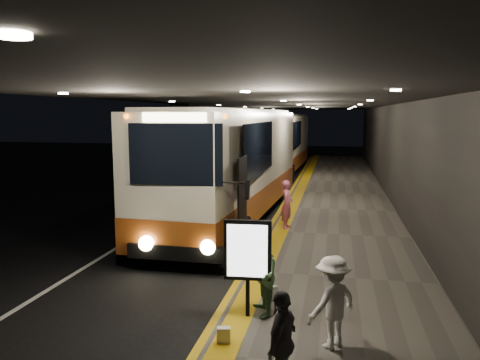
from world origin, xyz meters
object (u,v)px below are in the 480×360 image
(passenger_waiting_grey, at_px, (282,342))
(bag_plain, at_px, (224,335))
(passenger_waiting_green, at_px, (261,275))
(bag_polka, at_px, (270,294))
(stanchion_post, at_px, (259,247))
(coach_second, at_px, (280,146))
(passenger_boarding, at_px, (287,204))
(info_sign, at_px, (248,252))
(passenger_waiting_white, at_px, (332,302))
(coach_main, at_px, (233,169))

(passenger_waiting_grey, relative_size, bag_plain, 5.27)
(passenger_waiting_green, xyz_separation_m, bag_polka, (0.10, 0.66, -0.62))
(passenger_waiting_green, relative_size, stanchion_post, 1.48)
(passenger_waiting_grey, bearing_deg, coach_second, -157.91)
(passenger_boarding, relative_size, bag_plain, 5.87)
(coach_second, distance_m, passenger_waiting_grey, 25.66)
(info_sign, bearing_deg, passenger_waiting_green, 25.27)
(coach_second, relative_size, info_sign, 6.50)
(bag_plain, bearing_deg, passenger_waiting_white, 8.35)
(coach_main, xyz_separation_m, bag_plain, (2.00, -9.77, -1.65))
(passenger_boarding, bearing_deg, passenger_waiting_grey, -169.37)
(passenger_waiting_green, xyz_separation_m, stanchion_post, (-0.48, 2.76, -0.26))
(passenger_waiting_grey, bearing_deg, passenger_waiting_white, 170.48)
(coach_main, distance_m, bag_plain, 10.11)
(coach_main, xyz_separation_m, coach_second, (0.08, 14.51, -0.10))
(stanchion_post, bearing_deg, passenger_waiting_grey, -77.33)
(coach_second, xyz_separation_m, passenger_waiting_green, (2.34, -23.03, -0.90))
(coach_second, height_order, passenger_waiting_white, coach_second)
(bag_polka, bearing_deg, passenger_waiting_grey, -79.21)
(passenger_boarding, distance_m, bag_polka, 6.37)
(passenger_waiting_white, bearing_deg, coach_main, -114.24)
(passenger_boarding, distance_m, stanchion_post, 4.25)
(coach_second, height_order, stanchion_post, coach_second)
(coach_second, relative_size, passenger_waiting_white, 7.89)
(stanchion_post, bearing_deg, coach_main, 108.69)
(passenger_waiting_green, relative_size, bag_polka, 4.68)
(coach_main, height_order, coach_second, coach_main)
(passenger_waiting_green, bearing_deg, coach_main, 175.44)
(passenger_waiting_green, distance_m, passenger_waiting_grey, 2.53)
(passenger_boarding, bearing_deg, info_sign, -174.95)
(coach_main, bearing_deg, bag_plain, -75.38)
(bag_polka, bearing_deg, stanchion_post, 105.38)
(passenger_boarding, distance_m, bag_plain, 8.27)
(coach_second, height_order, passenger_waiting_grey, coach_second)
(coach_second, distance_m, stanchion_post, 20.39)
(bag_polka, bearing_deg, passenger_waiting_green, -98.52)
(bag_polka, relative_size, bag_plain, 1.20)
(coach_main, relative_size, bag_plain, 46.68)
(passenger_waiting_grey, bearing_deg, info_sign, -142.96)
(passenger_boarding, height_order, passenger_waiting_green, passenger_boarding)
(passenger_waiting_green, height_order, passenger_waiting_grey, passenger_waiting_green)
(passenger_waiting_green, relative_size, passenger_waiting_white, 1.01)
(coach_main, bearing_deg, stanchion_post, -68.25)
(coach_main, distance_m, bag_polka, 8.42)
(stanchion_post, bearing_deg, passenger_waiting_white, -63.90)
(coach_second, distance_m, bag_plain, 24.41)
(passenger_waiting_grey, distance_m, bag_plain, 1.73)
(coach_main, distance_m, info_sign, 8.94)
(bag_polka, relative_size, stanchion_post, 0.32)
(passenger_waiting_green, bearing_deg, passenger_waiting_grey, -4.66)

